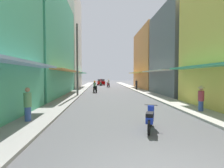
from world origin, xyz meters
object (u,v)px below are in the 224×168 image
at_px(parked_car, 101,82).
at_px(pedestrian_foreground, 136,85).
at_px(motorbike_black, 95,87).
at_px(pedestrian_crossing, 28,106).
at_px(motorbike_green, 101,83).
at_px(utility_pole, 77,60).
at_px(pedestrian_far, 201,97).
at_px(motorbike_maroon, 108,84).
at_px(motorbike_blue, 150,118).

height_order(parked_car, pedestrian_foreground, pedestrian_foreground).
xyz_separation_m(motorbike_black, pedestrian_crossing, (-2.59, -15.42, 0.14)).
distance_m(motorbike_green, utility_pole, 21.17).
relative_size(parked_car, pedestrian_foreground, 2.50).
height_order(pedestrian_far, pedestrian_foreground, pedestrian_foreground).
relative_size(motorbike_black, motorbike_green, 0.98).
distance_m(motorbike_maroon, motorbike_green, 5.62).
height_order(motorbike_green, pedestrian_far, pedestrian_far).
distance_m(motorbike_maroon, motorbike_black, 11.12).
distance_m(motorbike_maroon, parked_car, 9.37).
distance_m(motorbike_black, pedestrian_crossing, 15.64).
relative_size(pedestrian_foreground, utility_pole, 0.22).
bearing_deg(motorbike_black, motorbike_blue, -80.50).
xyz_separation_m(motorbike_blue, parked_car, (-2.00, 36.87, 0.24)).
height_order(motorbike_green, utility_pole, utility_pole).
bearing_deg(motorbike_black, pedestrian_foreground, 30.08).
xyz_separation_m(motorbike_black, motorbike_blue, (2.80, -16.72, -0.20)).
distance_m(pedestrian_crossing, pedestrian_foreground, 21.12).
bearing_deg(pedestrian_foreground, motorbike_black, -149.92).
bearing_deg(motorbike_maroon, pedestrian_foreground, -60.03).
bearing_deg(motorbike_maroon, motorbike_black, -101.63).
bearing_deg(parked_car, pedestrian_far, -80.05).
relative_size(pedestrian_crossing, pedestrian_foreground, 0.99).
bearing_deg(parked_car, motorbike_black, -92.27).
bearing_deg(utility_pole, pedestrian_far, -47.43).
relative_size(motorbike_maroon, pedestrian_foreground, 1.05).
height_order(motorbike_blue, utility_pole, utility_pole).
bearing_deg(motorbike_maroon, motorbike_blue, -88.84).
distance_m(parked_car, pedestrian_far, 34.33).
xyz_separation_m(parked_car, pedestrian_crossing, (-3.39, -35.57, 0.10)).
relative_size(motorbike_green, pedestrian_foreground, 1.06).
bearing_deg(motorbike_blue, motorbike_black, 99.50).
xyz_separation_m(motorbike_maroon, pedestrian_foreground, (4.15, -7.19, 0.14)).
bearing_deg(pedestrian_crossing, motorbike_blue, -13.57).
relative_size(motorbike_blue, pedestrian_far, 1.05).
relative_size(motorbike_maroon, motorbike_green, 0.99).
bearing_deg(utility_pole, motorbike_blue, -69.71).
bearing_deg(pedestrian_foreground, motorbike_maroon, 119.97).
xyz_separation_m(motorbike_maroon, motorbike_black, (-2.24, -10.89, 0.00)).
relative_size(parked_car, utility_pole, 0.55).
bearing_deg(motorbike_black, pedestrian_far, -63.79).
xyz_separation_m(motorbike_black, motorbike_green, (0.78, 16.31, 0.00)).
bearing_deg(pedestrian_crossing, pedestrian_foreground, 64.86).
relative_size(pedestrian_far, utility_pole, 0.21).
height_order(pedestrian_crossing, pedestrian_foreground, pedestrian_foreground).
xyz_separation_m(pedestrian_crossing, pedestrian_foreground, (8.97, 19.12, 0.01)).
bearing_deg(pedestrian_far, pedestrian_crossing, -169.35).
bearing_deg(utility_pole, parked_car, 84.11).
distance_m(parked_car, pedestrian_foreground, 17.37).
xyz_separation_m(motorbike_maroon, utility_pole, (-3.98, -15.34, 3.26)).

